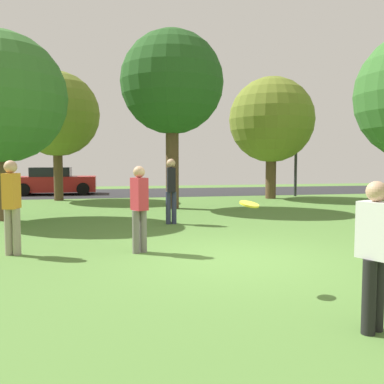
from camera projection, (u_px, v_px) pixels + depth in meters
The scene contains 13 objects.
ground_plane at pixel (236, 259), 7.53m from camera, with size 44.00×44.00×0.00m, color #547F38.
road_strip at pixel (149, 192), 23.16m from camera, with size 44.00×6.40×0.01m, color #28282B.
maple_tree_far at pixel (172, 83), 15.15m from camera, with size 3.73×3.73×6.46m.
oak_tree_left at pixel (1, 98), 12.10m from camera, with size 3.78×3.78×5.49m.
maple_tree_near at pixel (272, 120), 19.28m from camera, with size 3.91×3.91×5.59m.
oak_tree_center at pixel (57, 114), 18.30m from camera, with size 3.69×3.69×5.65m.
person_thrower at pixel (139, 205), 7.99m from camera, with size 0.34×0.38×1.67m.
person_catcher at pixel (375, 251), 4.27m from camera, with size 0.34×0.38×1.57m.
person_bystander at pixel (171, 188), 11.63m from camera, with size 0.30×0.33×1.82m.
person_walking at pixel (12, 203), 7.79m from camera, with size 0.30×0.37×1.78m.
frisbee_disc at pixel (249, 204), 5.66m from camera, with size 0.38×0.38×0.09m.
parked_car_red at pixel (55, 182), 21.84m from camera, with size 4.11×1.93×1.41m.
street_lamp_post at pixel (296, 151), 20.65m from camera, with size 0.14×0.14×4.50m, color #2D2D33.
Camera 1 is at (-2.26, -7.11, 1.77)m, focal length 39.19 mm.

